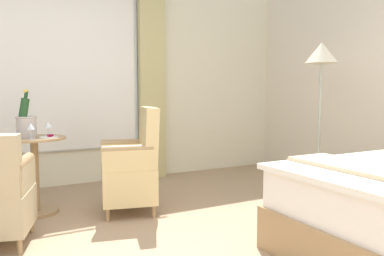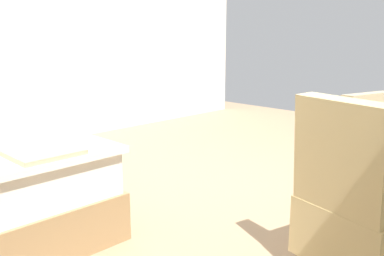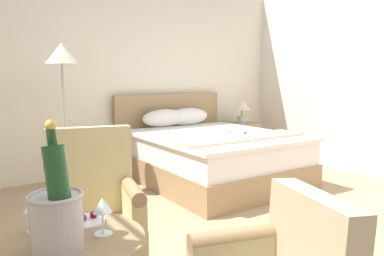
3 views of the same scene
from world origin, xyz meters
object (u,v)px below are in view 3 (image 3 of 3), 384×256
object	(u,v)px
bedside_lamp	(242,107)
armchair_by_window	(94,222)
nightstand	(241,141)
snack_plate	(84,221)
floor_lamp_brass	(62,67)
wine_glass_near_bucket	(102,208)
wine_glass_near_edge	(34,206)
bed	(209,154)
champagne_bucket	(57,211)

from	to	relation	value
bedside_lamp	armchair_by_window	world-z (taller)	armchair_by_window
nightstand	snack_plate	size ratio (longest dim) A/B	3.61
floor_lamp_brass	armchair_by_window	xyz separation A→B (m)	(-0.38, -2.06, -1.01)
wine_glass_near_bucket	wine_glass_near_edge	size ratio (longest dim) A/B	1.04
bedside_lamp	floor_lamp_brass	size ratio (longest dim) A/B	0.21
bed	wine_glass_near_bucket	bearing A→B (deg)	-132.80
floor_lamp_brass	armchair_by_window	bearing A→B (deg)	-100.54
nightstand	floor_lamp_brass	bearing A→B (deg)	-173.96
wine_glass_near_bucket	bedside_lamp	bearing A→B (deg)	42.70
bedside_lamp	floor_lamp_brass	world-z (taller)	floor_lamp_brass
nightstand	bed	bearing A→B (deg)	-148.67
nightstand	armchair_by_window	bearing A→B (deg)	-144.02
nightstand	floor_lamp_brass	size ratio (longest dim) A/B	0.36
snack_plate	nightstand	bearing A→B (deg)	41.11
bedside_lamp	armchair_by_window	xyz separation A→B (m)	(-3.25, -2.36, -0.43)
bed	bedside_lamp	distance (m)	1.46
nightstand	champagne_bucket	distance (m)	4.95
wine_glass_near_bucket	armchair_by_window	size ratio (longest dim) A/B	0.14
snack_plate	bedside_lamp	bearing A→B (deg)	41.11
bed	wine_glass_near_bucket	distance (m)	3.47
floor_lamp_brass	snack_plate	size ratio (longest dim) A/B	10.00
snack_plate	armchair_by_window	bearing A→B (deg)	68.99
bed	snack_plate	size ratio (longest dim) A/B	12.75
bed	snack_plate	world-z (taller)	bed
nightstand	wine_glass_near_edge	world-z (taller)	wine_glass_near_edge
snack_plate	armchair_by_window	size ratio (longest dim) A/B	0.17
nightstand	snack_plate	world-z (taller)	snack_plate
bedside_lamp	snack_plate	bearing A→B (deg)	-138.89
wine_glass_near_bucket	armchair_by_window	xyz separation A→B (m)	(0.25, 0.87, -0.40)
wine_glass_near_edge	armchair_by_window	distance (m)	0.93
champagne_bucket	snack_plate	size ratio (longest dim) A/B	2.66
bed	floor_lamp_brass	size ratio (longest dim) A/B	1.27
wine_glass_near_bucket	snack_plate	world-z (taller)	wine_glass_near_bucket
nightstand	bedside_lamp	xyz separation A→B (m)	(-0.00, 0.00, 0.55)
bedside_lamp	champagne_bucket	distance (m)	4.91
nightstand	armchair_by_window	xyz separation A→B (m)	(-3.25, -2.36, 0.13)
bedside_lamp	wine_glass_near_bucket	world-z (taller)	bedside_lamp
floor_lamp_brass	snack_plate	world-z (taller)	floor_lamp_brass
wine_glass_near_bucket	armchair_by_window	bearing A→B (deg)	73.86
floor_lamp_brass	wine_glass_near_edge	xyz separation A→B (m)	(-0.85, -2.76, -0.61)
bedside_lamp	snack_plate	distance (m)	4.68
wine_glass_near_edge	snack_plate	bearing A→B (deg)	-4.79
wine_glass_near_bucket	champagne_bucket	bearing A→B (deg)	-171.33
wine_glass_near_bucket	wine_glass_near_edge	bearing A→B (deg)	140.79
armchair_by_window	snack_plate	bearing A→B (deg)	-111.01
nightstand	snack_plate	bearing A→B (deg)	-138.89
floor_lamp_brass	wine_glass_near_bucket	xyz separation A→B (m)	(-0.64, -2.93, -0.61)
bed	champagne_bucket	distance (m)	3.61
nightstand	bedside_lamp	world-z (taller)	bedside_lamp
armchair_by_window	nightstand	bearing A→B (deg)	35.98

